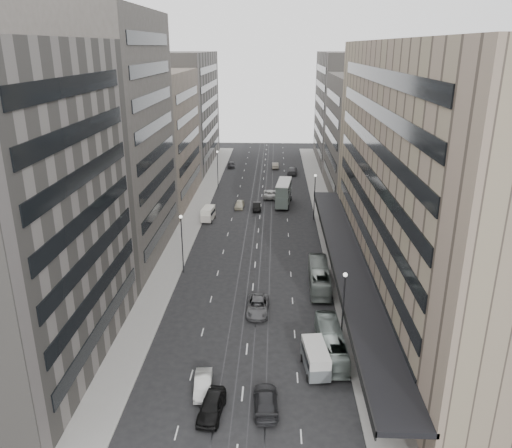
# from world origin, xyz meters

# --- Properties ---
(ground) EXTENTS (220.00, 220.00, 0.00)m
(ground) POSITION_xyz_m (0.00, 0.00, 0.00)
(ground) COLOR black
(ground) RESTS_ON ground
(sidewalk_right) EXTENTS (4.00, 125.00, 0.15)m
(sidewalk_right) POSITION_xyz_m (12.00, 37.50, 0.07)
(sidewalk_right) COLOR gray
(sidewalk_right) RESTS_ON ground
(sidewalk_left) EXTENTS (4.00, 125.00, 0.15)m
(sidewalk_left) POSITION_xyz_m (-12.00, 37.50, 0.07)
(sidewalk_left) COLOR gray
(sidewalk_left) RESTS_ON ground
(department_store) EXTENTS (19.20, 60.00, 30.00)m
(department_store) POSITION_xyz_m (21.45, 8.00, 14.95)
(department_store) COLOR #806D5D
(department_store) RESTS_ON ground
(building_right_mid) EXTENTS (15.00, 28.00, 24.00)m
(building_right_mid) POSITION_xyz_m (21.50, 52.00, 12.00)
(building_right_mid) COLOR #45413B
(building_right_mid) RESTS_ON ground
(building_right_far) EXTENTS (15.00, 32.00, 28.00)m
(building_right_far) POSITION_xyz_m (21.50, 82.00, 14.00)
(building_right_far) COLOR slate
(building_right_far) RESTS_ON ground
(building_left_a) EXTENTS (15.00, 28.00, 30.00)m
(building_left_a) POSITION_xyz_m (-21.50, -8.00, 15.00)
(building_left_a) COLOR slate
(building_left_a) RESTS_ON ground
(building_left_b) EXTENTS (15.00, 26.00, 34.00)m
(building_left_b) POSITION_xyz_m (-21.50, 19.00, 17.00)
(building_left_b) COLOR #45413B
(building_left_b) RESTS_ON ground
(building_left_c) EXTENTS (15.00, 28.00, 25.00)m
(building_left_c) POSITION_xyz_m (-21.50, 46.00, 12.50)
(building_left_c) COLOR #74665A
(building_left_c) RESTS_ON ground
(building_left_d) EXTENTS (15.00, 38.00, 28.00)m
(building_left_d) POSITION_xyz_m (-21.50, 79.00, 14.00)
(building_left_d) COLOR slate
(building_left_d) RESTS_ON ground
(lamp_right_near) EXTENTS (0.44, 0.44, 8.32)m
(lamp_right_near) POSITION_xyz_m (9.70, -5.00, 5.20)
(lamp_right_near) COLOR #262628
(lamp_right_near) RESTS_ON ground
(lamp_right_far) EXTENTS (0.44, 0.44, 8.32)m
(lamp_right_far) POSITION_xyz_m (9.70, 35.00, 5.20)
(lamp_right_far) COLOR #262628
(lamp_right_far) RESTS_ON ground
(lamp_left_near) EXTENTS (0.44, 0.44, 8.32)m
(lamp_left_near) POSITION_xyz_m (-9.70, 12.00, 5.20)
(lamp_left_near) COLOR #262628
(lamp_left_near) RESTS_ON ground
(lamp_left_far) EXTENTS (0.44, 0.44, 8.32)m
(lamp_left_far) POSITION_xyz_m (-9.70, 55.00, 5.20)
(lamp_left_far) COLOR #262628
(lamp_left_far) RESTS_ON ground
(bus_near) EXTENTS (2.61, 9.61, 2.65)m
(bus_near) POSITION_xyz_m (8.50, -6.56, 1.33)
(bus_near) COLOR gray
(bus_near) RESTS_ON ground
(bus_far) EXTENTS (2.65, 10.33, 2.86)m
(bus_far) POSITION_xyz_m (8.50, 8.40, 1.43)
(bus_far) COLOR gray
(bus_far) RESTS_ON ground
(double_decker) EXTENTS (3.40, 8.82, 4.71)m
(double_decker) POSITION_xyz_m (4.39, 43.45, 2.54)
(double_decker) COLOR slate
(double_decker) RESTS_ON ground
(vw_microbus) EXTENTS (2.68, 5.05, 2.61)m
(vw_microbus) POSITION_xyz_m (6.73, -9.36, 1.45)
(vw_microbus) COLOR #5A5F62
(vw_microbus) RESTS_ON ground
(panel_van) EXTENTS (2.32, 4.16, 2.51)m
(panel_van) POSITION_xyz_m (-9.07, 33.53, 1.38)
(panel_van) COLOR #B7AFA5
(panel_van) RESTS_ON ground
(sedan_0) EXTENTS (2.40, 4.93, 1.62)m
(sedan_0) POSITION_xyz_m (-2.43, -15.70, 0.81)
(sedan_0) COLOR black
(sedan_0) RESTS_ON ground
(sedan_1) EXTENTS (1.83, 4.39, 1.41)m
(sedan_1) POSITION_xyz_m (-3.56, -12.73, 0.71)
(sedan_1) COLOR #BCBCB7
(sedan_1) RESTS_ON ground
(sedan_2) EXTENTS (2.62, 5.54, 1.53)m
(sedan_2) POSITION_xyz_m (0.84, 1.58, 0.76)
(sedan_2) COLOR #525255
(sedan_2) RESTS_ON ground
(sedan_3) EXTENTS (2.35, 5.25, 1.50)m
(sedan_3) POSITION_xyz_m (2.11, -14.79, 0.75)
(sedan_3) COLOR #242426
(sedan_3) RESTS_ON ground
(sedan_4) EXTENTS (1.84, 4.24, 1.42)m
(sedan_4) POSITION_xyz_m (-4.06, 41.24, 0.71)
(sedan_4) COLOR beige
(sedan_4) RESTS_ON ground
(sedan_5) EXTENTS (1.69, 4.29, 1.39)m
(sedan_5) POSITION_xyz_m (-0.69, 40.12, 0.70)
(sedan_5) COLOR black
(sedan_5) RESTS_ON ground
(sedan_6) EXTENTS (2.64, 5.70, 1.58)m
(sedan_6) POSITION_xyz_m (1.71, 48.61, 0.79)
(sedan_6) COLOR silver
(sedan_6) RESTS_ON ground
(sedan_7) EXTENTS (2.65, 5.93, 1.69)m
(sedan_7) POSITION_xyz_m (6.84, 68.88, 0.85)
(sedan_7) COLOR #4E4E50
(sedan_7) RESTS_ON ground
(sedan_8) EXTENTS (2.11, 4.48, 1.48)m
(sedan_8) POSITION_xyz_m (-8.50, 75.04, 0.74)
(sedan_8) COLOR #252527
(sedan_8) RESTS_ON ground
(sedan_9) EXTENTS (1.65, 4.61, 1.51)m
(sedan_9) POSITION_xyz_m (2.74, 74.63, 0.76)
(sedan_9) COLOR #9F9584
(sedan_9) RESTS_ON ground
(pedestrian) EXTENTS (0.83, 0.78, 1.91)m
(pedestrian) POSITION_xyz_m (11.91, -12.70, 1.10)
(pedestrian) COLOR black
(pedestrian) RESTS_ON sidewalk_right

